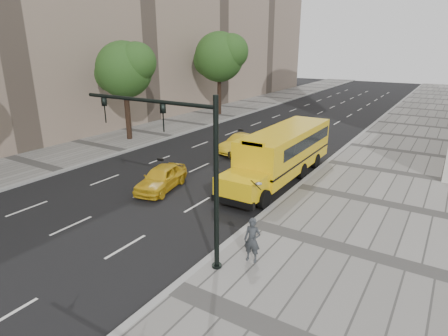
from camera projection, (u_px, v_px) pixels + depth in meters
The scene contains 12 objects.
ground at pixel (211, 170), 24.66m from camera, with size 140.00×140.00×0.00m, color black.
sidewalk_museum at pixel (411, 210), 18.58m from camera, with size 12.00×140.00×0.15m, color gray.
sidewalk_far at pixel (99, 146), 30.20m from camera, with size 6.00×140.00×0.15m, color gray.
curb_museum at pixel (297, 187), 21.61m from camera, with size 0.30×140.00×0.15m, color gray.
curb_far at pixel (125, 152), 28.68m from camera, with size 0.30×140.00×0.15m, color gray.
tree_b at pixel (125, 69), 30.41m from camera, with size 5.14×4.57×8.21m.
tree_c at pixel (220, 57), 41.68m from camera, with size 6.16×5.48×9.28m.
school_bus at pixel (284, 150), 22.87m from camera, with size 2.96×11.56×3.19m.
taxi_near at pixel (161, 178), 21.22m from camera, with size 1.63×4.06×1.38m, color gold.
taxi_far at pixel (241, 144), 28.56m from camera, with size 1.43×4.10×1.35m, color gold.
pedestrian at pixel (252, 240), 13.85m from camera, with size 0.63×0.41×1.73m, color #2E3235.
traffic_signal at pixel (183, 158), 13.19m from camera, with size 6.18×0.36×6.40m.
Camera 1 is at (13.15, -19.33, 7.92)m, focal length 30.00 mm.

